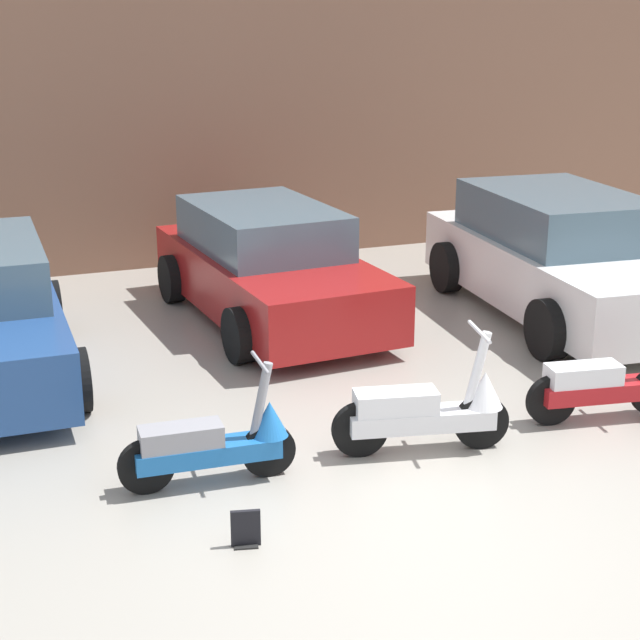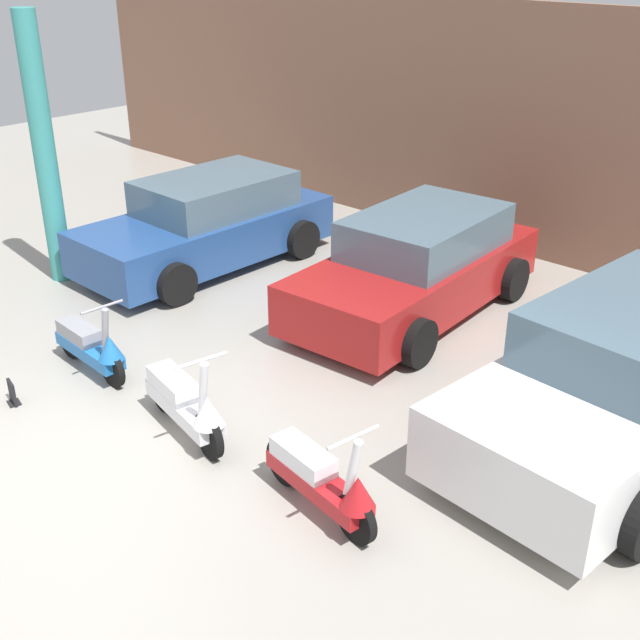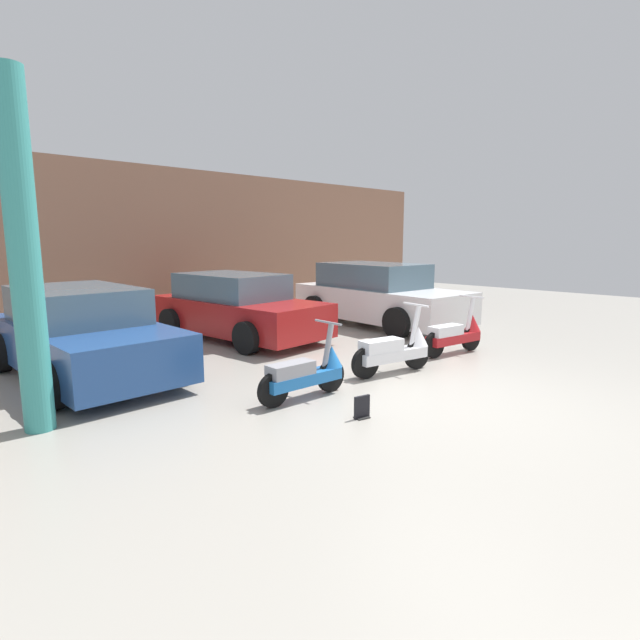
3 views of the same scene
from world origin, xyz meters
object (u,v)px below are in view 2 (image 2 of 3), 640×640
(scooter_front_right, at_px, (186,403))
(support_column_side, at_px, (44,152))
(placard_near_left_scooter, at_px, (12,394))
(scooter_front_left, at_px, (92,346))
(car_rear_right, at_px, (629,378))
(car_rear_left, at_px, (208,224))
(car_rear_center, at_px, (417,266))
(scooter_front_center, at_px, (323,480))

(scooter_front_right, distance_m, support_column_side, 4.88)
(scooter_front_right, xyz_separation_m, placard_near_left_scooter, (-1.81, -0.88, -0.25))
(scooter_front_left, bearing_deg, support_column_side, 158.86)
(car_rear_right, height_order, support_column_side, support_column_side)
(support_column_side, bearing_deg, car_rear_right, 11.17)
(scooter_front_left, height_order, car_rear_right, car_rear_right)
(scooter_front_left, xyz_separation_m, car_rear_left, (-1.59, 3.04, 0.28))
(scooter_front_right, bearing_deg, car_rear_center, 103.47)
(scooter_front_center, relative_size, support_column_side, 0.39)
(scooter_front_right, height_order, car_rear_right, car_rear_right)
(scooter_front_center, relative_size, car_rear_left, 0.37)
(scooter_front_left, relative_size, car_rear_center, 0.35)
(car_rear_center, bearing_deg, support_column_side, -63.81)
(car_rear_center, relative_size, car_rear_right, 0.91)
(scooter_front_right, distance_m, placard_near_left_scooter, 2.03)
(car_rear_center, height_order, support_column_side, support_column_side)
(car_rear_left, relative_size, car_rear_right, 0.89)
(car_rear_right, bearing_deg, placard_near_left_scooter, -48.61)
(scooter_front_center, xyz_separation_m, car_rear_right, (1.36, 2.79, 0.32))
(car_rear_center, bearing_deg, car_rear_right, 68.43)
(scooter_front_right, height_order, support_column_side, support_column_side)
(scooter_front_right, xyz_separation_m, car_rear_center, (-0.10, 3.84, 0.26))
(support_column_side, bearing_deg, scooter_front_center, -11.70)
(car_rear_left, bearing_deg, car_rear_right, 88.14)
(car_rear_left, relative_size, support_column_side, 1.06)
(placard_near_left_scooter, bearing_deg, car_rear_right, 36.75)
(scooter_front_right, xyz_separation_m, car_rear_left, (-3.35, 3.11, 0.26))
(placard_near_left_scooter, bearing_deg, scooter_front_left, 86.64)
(scooter_front_center, bearing_deg, placard_near_left_scooter, -156.95)
(car_rear_left, height_order, car_rear_center, car_rear_left)
(scooter_front_left, bearing_deg, car_rear_left, 121.09)
(scooter_front_left, relative_size, car_rear_right, 0.32)
(scooter_front_right, bearing_deg, support_column_side, 175.58)
(car_rear_right, bearing_deg, scooter_front_center, -21.33)
(support_column_side, bearing_deg, car_rear_left, 58.08)
(scooter_front_center, distance_m, car_rear_left, 5.99)
(scooter_front_left, distance_m, scooter_front_center, 3.53)
(scooter_front_left, bearing_deg, scooter_front_center, 2.50)
(car_rear_left, bearing_deg, scooter_front_center, 59.65)
(scooter_front_right, height_order, placard_near_left_scooter, scooter_front_right)
(car_rear_center, height_order, car_rear_right, car_rear_right)
(car_rear_center, relative_size, placard_near_left_scooter, 15.00)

